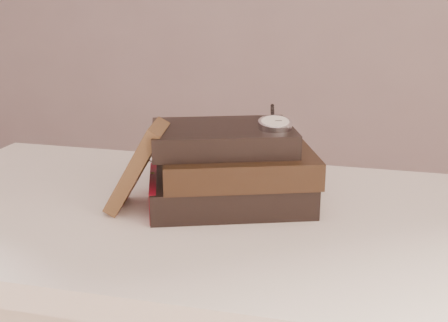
# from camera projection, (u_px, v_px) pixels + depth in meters

# --- Properties ---
(table) EXTENTS (1.00, 0.60, 0.75)m
(table) POSITION_uv_depth(u_px,v_px,m) (177.00, 256.00, 1.01)
(table) COLOR white
(table) RESTS_ON ground
(book_stack) EXTENTS (0.32, 0.26, 0.13)m
(book_stack) POSITION_uv_depth(u_px,v_px,m) (231.00, 169.00, 0.98)
(book_stack) COLOR black
(book_stack) RESTS_ON table
(journal) EXTENTS (0.11, 0.11, 0.15)m
(journal) POSITION_uv_depth(u_px,v_px,m) (137.00, 166.00, 0.96)
(journal) COLOR #3A2616
(journal) RESTS_ON table
(pocket_watch) EXTENTS (0.07, 0.16, 0.02)m
(pocket_watch) POSITION_uv_depth(u_px,v_px,m) (275.00, 123.00, 0.95)
(pocket_watch) COLOR silver
(pocket_watch) RESTS_ON book_stack
(eyeglasses) EXTENTS (0.15, 0.16, 0.05)m
(eyeglasses) POSITION_uv_depth(u_px,v_px,m) (172.00, 148.00, 1.05)
(eyeglasses) COLOR silver
(eyeglasses) RESTS_ON book_stack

